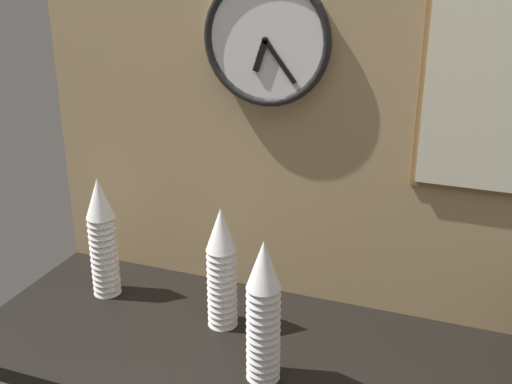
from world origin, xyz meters
TOP-DOWN VIEW (x-y plane):
  - ground_plane at (0.00, 0.00)cm, footprint 160.00×56.00cm
  - wall_tiled_back at (0.00, 26.50)cm, footprint 160.00×3.00cm
  - cup_stack_center at (-7.28, -10.46)cm, footprint 7.31×7.31cm
  - cup_stack_far_left at (-58.27, 8.21)cm, footprint 7.31×7.31cm
  - cup_stack_center_left at (-23.49, 5.23)cm, footprint 7.31×7.31cm
  - wall_clock at (-19.10, 23.46)cm, footprint 31.18×2.70cm

SIDE VIEW (x-z plane):
  - ground_plane at x=0.00cm, z-range -4.00..0.00cm
  - cup_stack_center_left at x=-23.49cm, z-range 0.00..30.72cm
  - cup_stack_center at x=-7.28cm, z-range 0.00..32.39cm
  - cup_stack_far_left at x=-58.27cm, z-range 0.00..32.39cm
  - wall_tiled_back at x=0.00cm, z-range 0.00..105.00cm
  - wall_clock at x=-19.10cm, z-range 50.60..81.78cm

